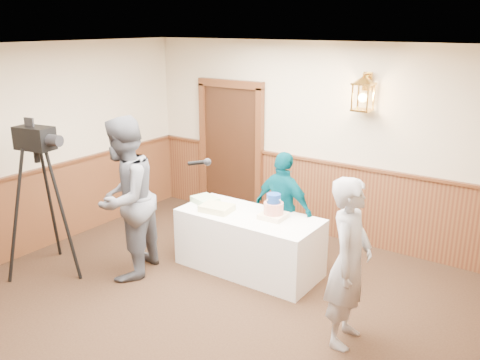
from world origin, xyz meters
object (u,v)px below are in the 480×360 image
Objects in this scene: sheet_cake_yellow at (217,208)px; baker at (349,263)px; assistant_p at (283,209)px; display_table at (249,242)px; tiered_cake at (273,209)px; interviewer at (125,199)px; tv_camera_rig at (43,209)px; sheet_cake_green at (205,200)px.

sheet_cake_yellow is 2.12m from baker.
assistant_p is (0.65, 0.55, -0.04)m from sheet_cake_yellow.
display_table is 5.78× the size of tiered_cake.
interviewer is at bearing -140.72° from display_table.
sheet_cake_yellow is 2.13m from tv_camera_rig.
baker reaches higher than assistant_p.
assistant_p is 0.80× the size of tv_camera_rig.
interviewer is 1.04m from tv_camera_rig.
baker is 0.91× the size of tv_camera_rig.
display_table is 1.06× the size of baker.
assistant_p is (0.24, 0.42, 0.37)m from display_table.
baker is (1.63, -0.73, 0.47)m from display_table.
display_table is at bearing 60.20° from baker.
sheet_cake_yellow reaches higher than display_table.
display_table is 1.64m from interviewer.
display_table is 0.59m from tiered_cake.
tv_camera_rig is at bearing -140.53° from sheet_cake_yellow.
assistant_p is (0.96, 0.39, -0.04)m from sheet_cake_green.
display_table is at bearing 110.50° from interviewer.
sheet_cake_green is 2.47m from baker.
tiered_cake reaches higher than sheet_cake_green.
tiered_cake is 0.18× the size of baker.
assistant_p reaches higher than sheet_cake_yellow.
interviewer reaches higher than display_table.
display_table is 0.61m from assistant_p.
baker reaches higher than sheet_cake_yellow.
baker is 3.76m from tv_camera_rig.
tv_camera_rig reaches higher than sheet_cake_green.
interviewer reaches higher than baker.
baker is at bearing -17.82° from sheet_cake_green.
baker is 1.13× the size of assistant_p.
display_table is at bearing 17.85° from sheet_cake_yellow.
sheet_cake_green reaches higher than display_table.
interviewer reaches higher than sheet_cake_yellow.
sheet_cake_green is 0.22× the size of assistant_p.
tiered_cake is at bearing 15.57° from sheet_cake_yellow.
tv_camera_rig is at bearing 48.45° from assistant_p.
assistant_p is (-0.06, 0.35, -0.12)m from tiered_cake.
interviewer is 1.99m from assistant_p.
tiered_cake is 0.21× the size of assistant_p.
tiered_cake is 0.17× the size of tv_camera_rig.
assistant_p is at bearing 22.19° from sheet_cake_green.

